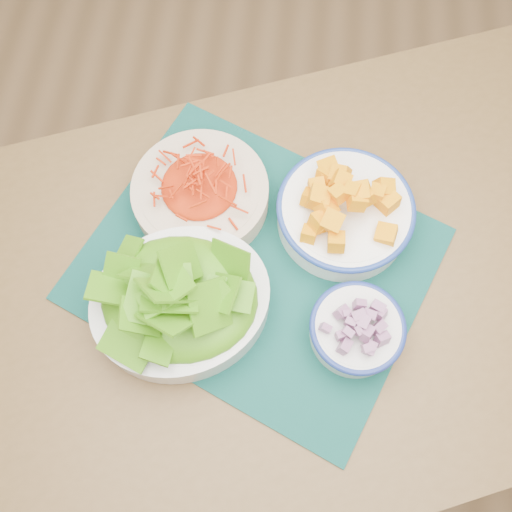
{
  "coord_description": "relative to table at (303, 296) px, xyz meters",
  "views": [
    {
      "loc": [
        0.1,
        -0.48,
        1.61
      ],
      "look_at": [
        0.07,
        -0.15,
        0.78
      ],
      "focal_mm": 40.0,
      "sensor_mm": 36.0,
      "label": 1
    }
  ],
  "objects": [
    {
      "name": "ground",
      "position": [
        -0.16,
        0.17,
        -0.64
      ],
      "size": [
        4.0,
        4.0,
        0.0
      ],
      "primitive_type": "plane",
      "color": "#A47B4F",
      "rests_on": "ground"
    },
    {
      "name": "table",
      "position": [
        0.0,
        0.0,
        0.0
      ],
      "size": [
        1.34,
        1.13,
        0.75
      ],
      "rotation": [
        0.0,
        0.0,
        0.38
      ],
      "color": "brown",
      "rests_on": "ground"
    },
    {
      "name": "placemat",
      "position": [
        -0.08,
        0.01,
        0.11
      ],
      "size": [
        0.65,
        0.6,
        0.0
      ],
      "primitive_type": "cube",
      "rotation": [
        0.0,
        0.0,
        -0.41
      ],
      "color": "#072D29",
      "rests_on": "table"
    },
    {
      "name": "carrot_bowl",
      "position": [
        -0.19,
        0.11,
        0.15
      ],
      "size": [
        0.28,
        0.28,
        0.08
      ],
      "rotation": [
        0.0,
        0.0,
        -0.34
      ],
      "color": "beige",
      "rests_on": "placemat"
    },
    {
      "name": "squash_bowl",
      "position": [
        0.05,
        0.1,
        0.16
      ],
      "size": [
        0.25,
        0.25,
        0.11
      ],
      "rotation": [
        0.0,
        0.0,
        0.2
      ],
      "color": "white",
      "rests_on": "placemat"
    },
    {
      "name": "lettuce_bowl",
      "position": [
        -0.19,
        -0.08,
        0.17
      ],
      "size": [
        0.34,
        0.32,
        0.13
      ],
      "rotation": [
        0.0,
        0.0,
        0.43
      ],
      "color": "white",
      "rests_on": "placemat"
    },
    {
      "name": "onion_bowl",
      "position": [
        0.08,
        -0.09,
        0.14
      ],
      "size": [
        0.15,
        0.15,
        0.07
      ],
      "rotation": [
        0.0,
        0.0,
        -0.15
      ],
      "color": "silver",
      "rests_on": "placemat"
    }
  ]
}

